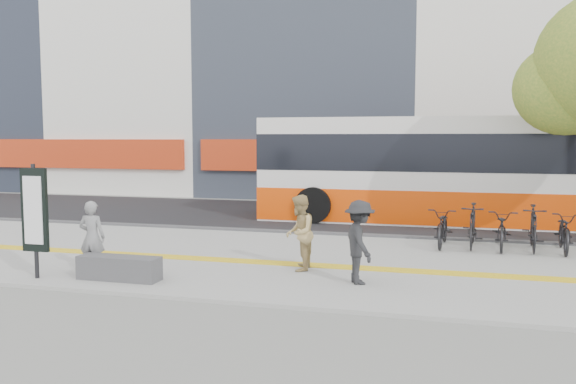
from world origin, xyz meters
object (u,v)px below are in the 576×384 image
(signboard, at_px, (35,212))
(bus, at_px, (457,173))
(bench, at_px, (119,268))
(pedestrian_dark, at_px, (360,242))
(pedestrian_tan, at_px, (299,233))
(seated_woman, at_px, (92,237))

(signboard, bearing_deg, bus, 51.80)
(bench, relative_size, pedestrian_dark, 1.03)
(signboard, distance_m, pedestrian_dark, 6.19)
(bus, bearing_deg, pedestrian_tan, -111.56)
(signboard, height_order, pedestrian_tan, signboard)
(signboard, bearing_deg, pedestrian_dark, 11.53)
(pedestrian_tan, bearing_deg, bench, -67.56)
(seated_woman, distance_m, pedestrian_tan, 4.13)
(seated_woman, relative_size, pedestrian_tan, 0.94)
(bus, bearing_deg, seated_woman, -127.08)
(seated_woman, bearing_deg, bench, 150.17)
(pedestrian_tan, xyz_separation_m, pedestrian_dark, (1.34, -0.76, 0.00))
(seated_woman, bearing_deg, bus, -133.89)
(bench, xyz_separation_m, signboard, (-1.60, -0.31, 1.06))
(bench, height_order, pedestrian_dark, pedestrian_dark)
(pedestrian_tan, bearing_deg, pedestrian_dark, 54.43)
(pedestrian_tan, bearing_deg, bus, 152.40)
(signboard, xyz_separation_m, seated_woman, (0.80, 0.65, -0.56))
(pedestrian_dark, bearing_deg, pedestrian_tan, 35.54)
(bus, xyz_separation_m, pedestrian_dark, (-1.83, -8.77, -0.78))
(bench, xyz_separation_m, pedestrian_dark, (4.44, 0.93, 0.55))
(signboard, height_order, seated_woman, signboard)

